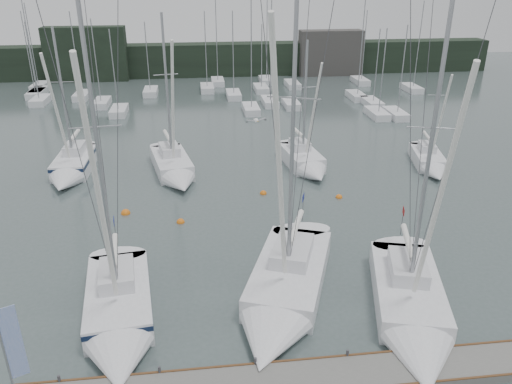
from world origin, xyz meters
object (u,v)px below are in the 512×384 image
Objects in this scene: sailboat_near_left at (119,320)px; sailboat_mid_b at (175,170)px; sailboat_mid_e at (431,164)px; buoy_c at (126,214)px; buoy_b at (339,198)px; sailboat_mid_c at (307,164)px; sailboat_mid_a at (71,169)px; dock_banner at (11,349)px; sailboat_near_right at (413,318)px; sailboat_near_center at (281,301)px; buoy_d at (263,194)px; buoy_a at (181,222)px.

sailboat_near_left is 1.19× the size of sailboat_mid_b.
sailboat_mid_e is 15.91× the size of buoy_c.
buoy_b is at bearing 2.89° from buoy_c.
sailboat_mid_c is 1.11× the size of sailboat_mid_e.
sailboat_mid_a is 2.72× the size of dock_banner.
sailboat_near_right is at bearing -46.39° from sailboat_mid_a.
sailboat_near_center reaches higher than buoy_c.
sailboat_near_center reaches higher than sailboat_mid_a.
sailboat_mid_b is at bearing 148.49° from buoy_d.
sailboat_mid_b is at bearing 127.71° from sailboat_near_center.
sailboat_mid_b reaches higher than sailboat_mid_e.
sailboat_mid_a is 1.10× the size of sailboat_mid_c.
buoy_a is at bearing 147.19° from sailboat_near_right.
sailboat_mid_a is 8.64m from sailboat_mid_b.
sailboat_near_center is 19.34m from sailboat_mid_b.
dock_banner is (-16.76, -2.97, 2.53)m from sailboat_near_right.
buoy_d is (8.89, 14.88, -0.64)m from sailboat_near_left.
sailboat_mid_a is (-14.20, 19.84, 0.04)m from sailboat_near_center.
sailboat_near_center reaches higher than sailboat_mid_c.
sailboat_mid_a is 30.26m from sailboat_mid_e.
sailboat_near_right is at bearing -71.74° from sailboat_mid_b.
sailboat_near_right is at bearing -92.52° from buoy_b.
sailboat_near_right reaches higher than dock_banner.
sailboat_mid_a is 1.22× the size of sailboat_mid_e.
sailboat_near_right is (13.79, -1.51, -0.04)m from sailboat_near_left.
sailboat_near_center is 27.26× the size of buoy_c.
sailboat_near_center is 1.71× the size of sailboat_mid_e.
buoy_a is 7.40m from buoy_d.
sailboat_mid_a reaches higher than buoy_d.
buoy_a is 1.05× the size of buoy_d.
sailboat_mid_b is 1.33× the size of sailboat_mid_e.
sailboat_mid_c is 2.47× the size of dock_banner.
dock_banner is (-1.81, -17.18, 3.14)m from buoy_c.
buoy_b is 0.98× the size of buoy_d.
sailboat_near_right reaches higher than buoy_d.
sailboat_mid_a is at bearing 147.94° from sailboat_near_right.
buoy_a is 1.07× the size of buoy_b.
sailboat_near_left is 7.83m from sailboat_near_center.
sailboat_near_right reaches higher than buoy_a.
sailboat_mid_b reaches higher than sailboat_mid_a.
dock_banner is (-26.78, -22.69, 2.63)m from sailboat_mid_e.
buoy_a is at bearing -148.59° from sailboat_mid_c.
buoy_c is at bearing 147.12° from sailboat_near_center.
buoy_b is (6.63, 12.96, -0.62)m from sailboat_near_center.
sailboat_mid_e is at bearing -12.71° from sailboat_mid_c.
sailboat_near_center is at bearing -53.47° from sailboat_mid_a.
buoy_b is at bearing -84.97° from sailboat_mid_c.
sailboat_mid_a is at bearing 100.49° from sailboat_near_left.
sailboat_mid_c is at bearing 24.50° from buoy_c.
sailboat_mid_c is 15.81m from buoy_c.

